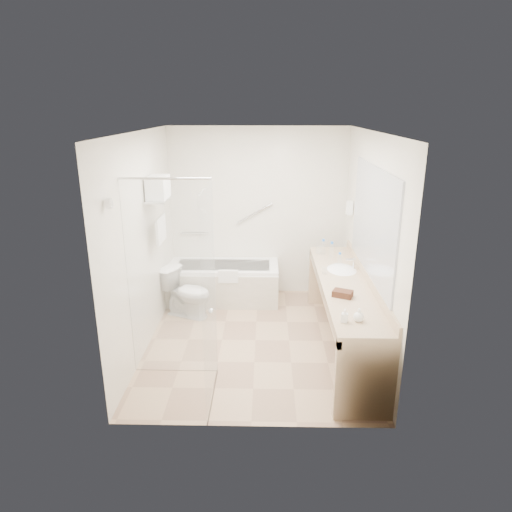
{
  "coord_description": "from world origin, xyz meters",
  "views": [
    {
      "loc": [
        0.12,
        -5.04,
        2.75
      ],
      "look_at": [
        0.0,
        0.3,
        1.0
      ],
      "focal_mm": 32.0,
      "sensor_mm": 36.0,
      "label": 1
    }
  ],
  "objects_px": {
    "amenity_basket": "(343,294)",
    "water_bottle_left": "(332,250)",
    "vanity_counter": "(343,298)",
    "toilet": "(187,293)",
    "bathtub": "(224,282)"
  },
  "relations": [
    {
      "from": "vanity_counter",
      "to": "amenity_basket",
      "type": "bearing_deg",
      "value": -101.85
    },
    {
      "from": "bathtub",
      "to": "vanity_counter",
      "type": "relative_size",
      "value": 0.59
    },
    {
      "from": "toilet",
      "to": "water_bottle_left",
      "type": "relative_size",
      "value": 3.13
    },
    {
      "from": "bathtub",
      "to": "vanity_counter",
      "type": "distance_m",
      "value": 2.09
    },
    {
      "from": "vanity_counter",
      "to": "amenity_basket",
      "type": "distance_m",
      "value": 0.51
    },
    {
      "from": "bathtub",
      "to": "toilet",
      "type": "xyz_separation_m",
      "value": [
        -0.45,
        -0.54,
        0.06
      ]
    },
    {
      "from": "toilet",
      "to": "water_bottle_left",
      "type": "distance_m",
      "value": 2.03
    },
    {
      "from": "water_bottle_left",
      "to": "bathtub",
      "type": "bearing_deg",
      "value": 160.73
    },
    {
      "from": "amenity_basket",
      "to": "water_bottle_left",
      "type": "relative_size",
      "value": 0.92
    },
    {
      "from": "bathtub",
      "to": "amenity_basket",
      "type": "xyz_separation_m",
      "value": [
        1.43,
        -1.83,
        0.61
      ]
    },
    {
      "from": "vanity_counter",
      "to": "water_bottle_left",
      "type": "xyz_separation_m",
      "value": [
        -0.04,
        0.87,
        0.31
      ]
    },
    {
      "from": "vanity_counter",
      "to": "amenity_basket",
      "type": "height_order",
      "value": "vanity_counter"
    },
    {
      "from": "vanity_counter",
      "to": "amenity_basket",
      "type": "xyz_separation_m",
      "value": [
        -0.09,
        -0.44,
        0.24
      ]
    },
    {
      "from": "vanity_counter",
      "to": "toilet",
      "type": "height_order",
      "value": "vanity_counter"
    },
    {
      "from": "vanity_counter",
      "to": "amenity_basket",
      "type": "relative_size",
      "value": 13.45
    }
  ]
}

